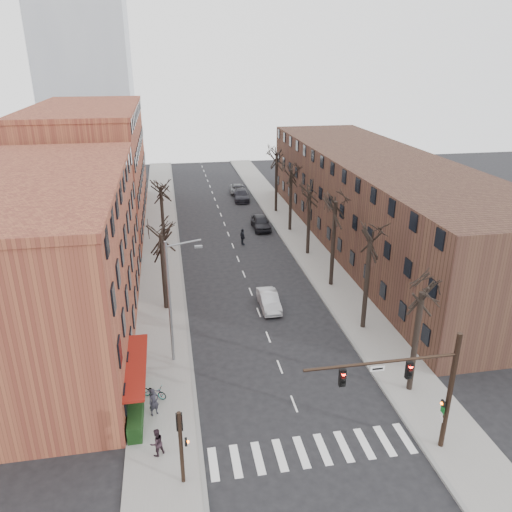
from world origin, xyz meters
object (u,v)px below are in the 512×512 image
silver_sedan (269,300)px  bicycle (154,392)px  parked_car_near (261,222)px  pedestrian_a (154,402)px  parked_car_mid (241,195)px

silver_sedan → bicycle: (-9.48, -10.69, -0.12)m
parked_car_near → pedestrian_a: bearing=-110.7°
parked_car_near → bicycle: size_ratio=3.01×
parked_car_near → pedestrian_a: 35.22m
silver_sedan → bicycle: size_ratio=2.57×
silver_sedan → pedestrian_a: bearing=-127.4°
pedestrian_a → parked_car_mid: bearing=46.7°
bicycle → parked_car_near: bearing=7.5°
silver_sedan → bicycle: bearing=-131.4°
silver_sedan → bicycle: silver_sedan is taller
silver_sedan → parked_car_mid: (2.83, 34.05, 0.08)m
pedestrian_a → bicycle: (-0.03, 1.58, -0.44)m
pedestrian_a → parked_car_near: bearing=40.5°
parked_car_near → bicycle: (-12.68, -31.29, -0.27)m
parked_car_near → parked_car_mid: bearing=91.9°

